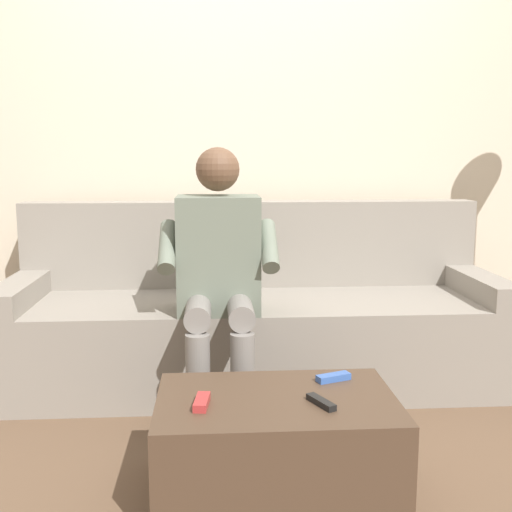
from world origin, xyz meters
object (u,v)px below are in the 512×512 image
object	(u,v)px
person_solo_seated	(219,264)
remote_black	(321,402)
couch	(254,321)
remote_red	(202,402)
remote_blue	(333,377)
coffee_table	(276,447)

from	to	relation	value
person_solo_seated	remote_black	distance (m)	0.95
couch	remote_red	xyz separation A→B (m)	(0.25, 1.19, 0.06)
remote_black	remote_red	xyz separation A→B (m)	(0.38, -0.02, 0.00)
person_solo_seated	remote_black	bearing A→B (deg)	110.92
remote_blue	remote_black	bearing A→B (deg)	-131.26
coffee_table	remote_black	world-z (taller)	remote_black
person_solo_seated	remote_blue	bearing A→B (deg)	123.00
couch	remote_black	distance (m)	1.22
remote_black	remote_blue	world-z (taller)	remote_blue
coffee_table	remote_red	world-z (taller)	remote_red
couch	person_solo_seated	world-z (taller)	person_solo_seated
remote_black	person_solo_seated	bearing A→B (deg)	175.03
coffee_table	remote_red	distance (m)	0.32
remote_blue	remote_red	bearing A→B (deg)	-177.61
coffee_table	remote_red	bearing A→B (deg)	12.22
remote_red	remote_blue	size ratio (longest dim) A/B	0.98
coffee_table	couch	bearing A→B (deg)	-90.00
couch	remote_blue	size ratio (longest dim) A/B	19.44
remote_red	remote_blue	distance (m)	0.51
remote_blue	couch	bearing A→B (deg)	82.03
remote_black	remote_blue	bearing A→B (deg)	133.32
person_solo_seated	remote_red	bearing A→B (deg)	85.53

